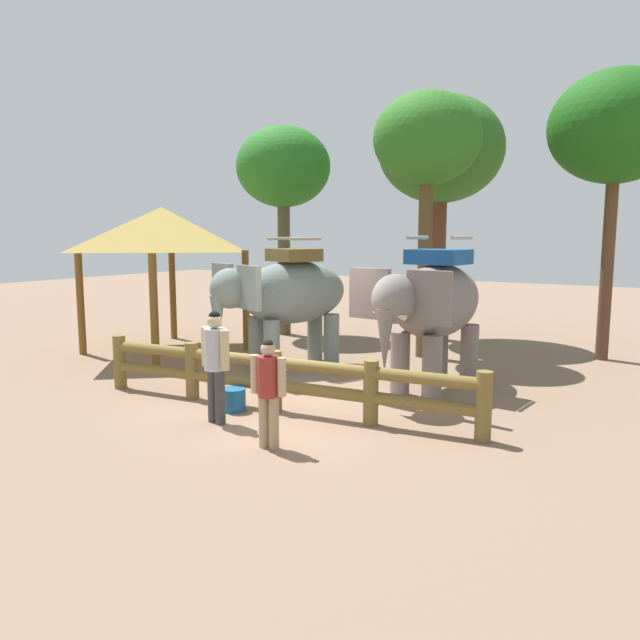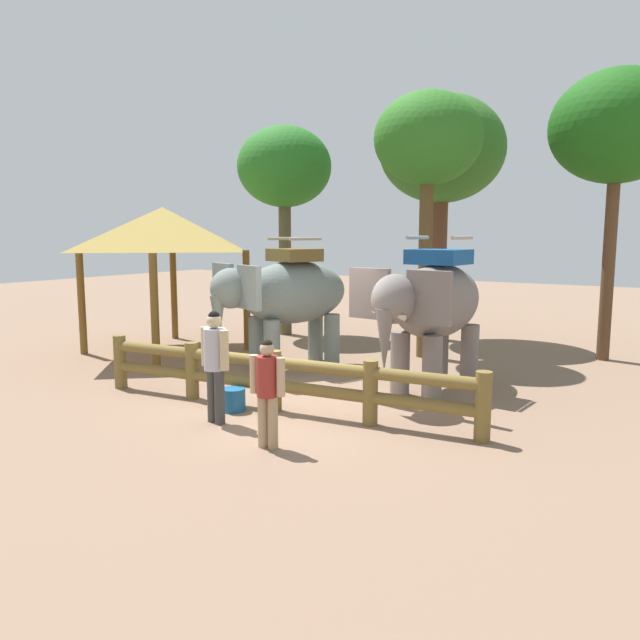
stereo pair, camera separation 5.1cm
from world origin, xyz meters
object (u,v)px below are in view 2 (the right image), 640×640
(tourist_man_in_blue, at_px, (267,386))
(tree_far_right, at_px, (617,129))
(log_fence, at_px, (274,376))
(feed_bucket, at_px, (233,400))
(elephant_center, at_px, (432,305))
(tree_deep_back, at_px, (428,143))
(elephant_near_left, at_px, (286,296))
(tree_back_center, at_px, (284,170))
(thatched_shelter, at_px, (163,230))
(tree_far_left, at_px, (442,151))
(tourist_woman_in_black, at_px, (215,359))

(tourist_man_in_blue, distance_m, tree_far_right, 10.74)
(log_fence, height_order, feed_bucket, log_fence)
(log_fence, bearing_deg, elephant_center, 55.96)
(tree_deep_back, distance_m, feed_bucket, 7.92)
(feed_bucket, bearing_deg, elephant_center, 51.66)
(tree_deep_back, bearing_deg, log_fence, -93.66)
(tree_deep_back, xyz_separation_m, feed_bucket, (-0.97, -6.11, -4.95))
(elephant_near_left, relative_size, elephant_center, 1.00)
(tree_back_center, distance_m, feed_bucket, 9.34)
(tourist_man_in_blue, height_order, thatched_shelter, thatched_shelter)
(thatched_shelter, relative_size, tree_far_left, 0.63)
(tree_deep_back, height_order, feed_bucket, tree_deep_back)
(elephant_near_left, bearing_deg, log_fence, -58.67)
(tree_back_center, bearing_deg, tourist_man_in_blue, -56.50)
(tree_far_left, bearing_deg, tourist_woman_in_black, -90.98)
(thatched_shelter, height_order, tree_deep_back, tree_deep_back)
(log_fence, height_order, tree_far_right, tree_far_right)
(tree_far_left, relative_size, feed_bucket, 16.53)
(tree_far_left, bearing_deg, tourist_man_in_blue, -82.76)
(tree_far_left, height_order, tree_back_center, tree_far_left)
(tree_back_center, height_order, feed_bucket, tree_back_center)
(thatched_shelter, distance_m, feed_bucket, 6.52)
(tree_deep_back, bearing_deg, tourist_man_in_blue, -85.03)
(tree_back_center, bearing_deg, elephant_near_left, -54.78)
(tourist_woman_in_black, xyz_separation_m, feed_bucket, (-0.19, 0.66, -0.85))
(tree_far_left, distance_m, tree_far_right, 4.50)
(thatched_shelter, relative_size, tree_deep_back, 0.68)
(tourist_man_in_blue, height_order, tree_deep_back, tree_deep_back)
(elephant_near_left, bearing_deg, feed_bucket, -70.67)
(tourist_man_in_blue, xyz_separation_m, tree_deep_back, (-0.63, 7.27, 4.24))
(tree_far_right, bearing_deg, tree_back_center, -173.82)
(tree_deep_back, bearing_deg, tree_back_center, 168.34)
(tourist_man_in_blue, xyz_separation_m, feed_bucket, (-1.60, 1.16, -0.71))
(thatched_shelter, bearing_deg, elephant_near_left, 0.06)
(log_fence, relative_size, tourist_man_in_blue, 4.62)
(tourist_man_in_blue, bearing_deg, tree_back_center, 123.50)
(elephant_near_left, height_order, thatched_shelter, thatched_shelter)
(tree_far_left, relative_size, tree_deep_back, 1.07)
(elephant_center, height_order, feed_bucket, elephant_center)
(log_fence, xyz_separation_m, tree_far_left, (-0.25, 8.29, 4.66))
(tree_far_left, distance_m, tree_back_center, 4.52)
(log_fence, xyz_separation_m, elephant_center, (1.78, 2.64, 1.07))
(elephant_center, relative_size, tree_deep_back, 0.55)
(elephant_near_left, relative_size, tree_far_left, 0.51)
(tourist_woman_in_black, relative_size, tree_far_right, 0.27)
(tourist_woman_in_black, relative_size, feed_bucket, 4.41)
(thatched_shelter, bearing_deg, tourist_woman_in_black, -37.41)
(tree_back_center, relative_size, tree_far_right, 0.91)
(log_fence, relative_size, tree_far_right, 1.08)
(log_fence, bearing_deg, elephant_near_left, 121.33)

